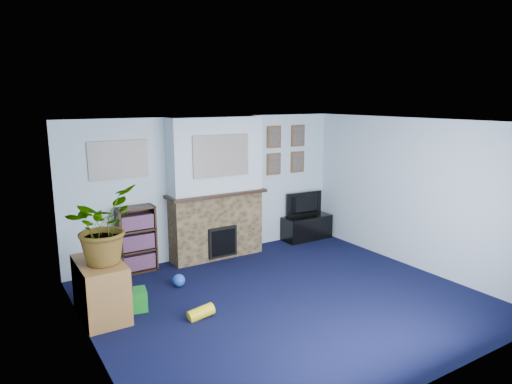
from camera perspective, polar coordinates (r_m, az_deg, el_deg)
floor at (r=6.41m, az=3.73°, el=-13.26°), size 5.00×4.50×0.01m
ceiling at (r=5.82m, az=4.05°, el=8.70°), size 5.00×4.50×0.01m
wall_back at (r=7.89m, az=-5.71°, el=0.65°), size 5.00×0.04×2.40m
wall_front at (r=4.46m, az=21.23°, el=-8.75°), size 5.00×0.04×2.40m
wall_left at (r=5.02m, az=-20.10°, el=-6.42°), size 0.04×4.50×2.40m
wall_right at (r=7.70m, az=19.15°, el=-0.21°), size 0.04×4.50×2.40m
chimney_breast at (r=7.71m, az=-5.03°, el=0.29°), size 1.72×0.50×2.40m
collage_main at (r=7.43m, az=-4.37°, el=4.53°), size 1.00×0.03×0.68m
collage_left at (r=7.24m, az=-16.82°, el=3.88°), size 0.90×0.03×0.58m
portrait_tl at (r=8.41m, az=2.25°, el=6.88°), size 0.30×0.03×0.40m
portrait_tr at (r=8.73m, az=5.26°, el=7.02°), size 0.30×0.03×0.40m
portrait_bl at (r=8.47m, az=2.23°, el=3.51°), size 0.30×0.03×0.40m
portrait_br at (r=8.79m, az=5.20°, el=3.77°), size 0.30×0.03×0.40m
tv_stand at (r=8.96m, az=6.34°, el=-4.45°), size 0.97×0.41×0.46m
television at (r=8.86m, az=6.32°, el=-1.54°), size 0.79×0.16×0.45m
bookshelf at (r=7.44m, az=-14.69°, el=-5.91°), size 0.58×0.28×1.05m
sideboard at (r=6.14m, az=-18.82°, el=-11.49°), size 0.52×0.93×0.72m
potted_plant at (r=5.83m, az=-18.77°, el=-3.99°), size 1.10×1.11×0.93m
mantel_clock at (r=7.64m, az=-5.25°, el=0.46°), size 0.09×0.06×0.13m
mantel_candle at (r=7.82m, az=-2.64°, el=0.83°), size 0.04×0.04×0.14m
mantel_teddy at (r=7.41m, az=-9.12°, el=-0.03°), size 0.12×0.12×0.12m
mantel_can at (r=8.01m, az=-0.36°, el=0.95°), size 0.06×0.06×0.12m
green_crate at (r=6.25m, az=-15.11°, el=-12.90°), size 0.39×0.33×0.27m
toy_ball at (r=6.86m, az=-9.62°, el=-10.86°), size 0.18×0.18×0.18m
toy_block at (r=6.36m, az=-19.56°, el=-13.05°), size 0.21×0.21×0.22m
toy_tube at (r=5.93m, az=-6.90°, el=-14.75°), size 0.35×0.15×0.20m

